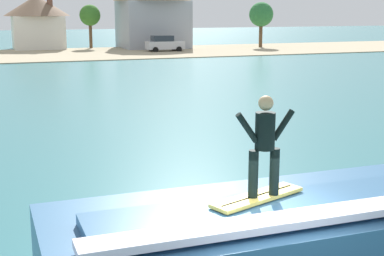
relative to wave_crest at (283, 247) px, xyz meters
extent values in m
cube|color=#315F89|center=(0.00, 0.03, -0.05)|extent=(8.07, 2.97, 1.61)
cube|color=#315F89|center=(0.00, -0.35, 0.85)|extent=(6.86, 1.34, 0.18)
cube|color=white|center=(0.00, -0.94, 0.90)|extent=(7.27, 0.53, 0.12)
cube|color=#EAD159|center=(-0.55, -0.08, 0.99)|extent=(1.82, 1.01, 0.06)
cube|color=black|center=(-0.55, -0.08, 1.01)|extent=(1.55, 0.60, 0.01)
cylinder|color=black|center=(-0.66, -0.13, 1.41)|extent=(0.16, 0.16, 0.78)
cylinder|color=black|center=(-0.28, -0.13, 1.41)|extent=(0.16, 0.16, 0.78)
cylinder|color=black|center=(-0.47, -0.13, 2.10)|extent=(0.32, 0.32, 0.60)
sphere|color=tan|center=(-0.47, -0.13, 2.55)|extent=(0.24, 0.24, 0.24)
cylinder|color=black|center=(-0.79, -0.13, 2.17)|extent=(0.40, 0.10, 0.51)
cylinder|color=black|center=(-0.15, -0.13, 2.17)|extent=(0.40, 0.10, 0.51)
cube|color=tan|center=(-0.78, 53.77, -0.81)|extent=(120.00, 17.47, 0.09)
cube|color=silver|center=(14.78, 53.78, -0.08)|extent=(4.28, 1.70, 0.90)
cube|color=#262D38|center=(14.46, 53.78, 0.69)|extent=(2.36, 1.53, 0.64)
cylinder|color=black|center=(16.18, 54.68, -0.53)|extent=(0.64, 0.22, 0.64)
cylinder|color=black|center=(16.18, 52.87, -0.53)|extent=(0.64, 0.22, 0.64)
cylinder|color=black|center=(13.39, 54.68, -0.53)|extent=(0.64, 0.22, 0.64)
cylinder|color=black|center=(13.39, 52.87, -0.53)|extent=(0.64, 0.22, 0.64)
cube|color=#9EA3AD|center=(15.24, 60.28, 2.05)|extent=(7.88, 7.51, 5.81)
cube|color=silver|center=(1.60, 63.32, 1.15)|extent=(5.89, 6.35, 4.00)
cone|color=brown|center=(1.60, 63.32, 4.36)|extent=(7.87, 7.87, 2.43)
cube|color=brown|center=(3.07, 62.36, 4.86)|extent=(0.60, 0.60, 1.80)
cylinder|color=brown|center=(28.23, 56.24, 0.77)|extent=(0.44, 0.44, 3.24)
sphere|color=#2C7037|center=(28.23, 56.24, 3.30)|extent=(3.03, 3.03, 3.03)
cylinder|color=brown|center=(7.74, 61.90, 0.80)|extent=(0.39, 0.39, 3.30)
sphere|color=#377227|center=(7.74, 61.90, 3.22)|extent=(2.55, 2.55, 2.55)
camera|label=1|loc=(-4.54, -7.86, 4.00)|focal=52.33mm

